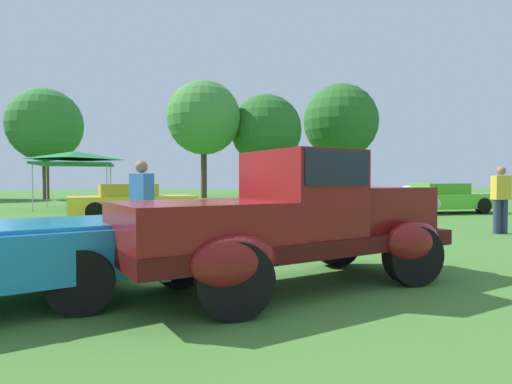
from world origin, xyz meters
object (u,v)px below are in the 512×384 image
(feature_pickup_truck, at_px, (296,218))
(spectator_by_row, at_px, (501,197))
(canopy_tent_left_field, at_px, (75,157))
(spectator_between_cars, at_px, (142,204))
(show_car_yellow, at_px, (132,202))
(show_car_lime, at_px, (442,199))

(feature_pickup_truck, xyz_separation_m, spectator_by_row, (6.88, 3.53, 0.05))
(spectator_by_row, height_order, canopy_tent_left_field, canopy_tent_left_field)
(spectator_between_cars, bearing_deg, show_car_yellow, 91.65)
(spectator_by_row, bearing_deg, feature_pickup_truck, -152.83)
(show_car_yellow, xyz_separation_m, spectator_by_row, (8.92, -6.86, 0.31))
(feature_pickup_truck, bearing_deg, spectator_by_row, 27.17)
(spectator_between_cars, xyz_separation_m, canopy_tent_left_field, (-2.81, 13.59, 1.51))
(canopy_tent_left_field, bearing_deg, show_car_lime, -24.88)
(spectator_between_cars, bearing_deg, canopy_tent_left_field, 101.68)
(feature_pickup_truck, relative_size, show_car_yellow, 1.02)
(show_car_yellow, bearing_deg, spectator_between_cars, -88.35)
(show_car_lime, xyz_separation_m, canopy_tent_left_field, (-14.80, 6.86, 1.82))
(show_car_lime, relative_size, spectator_between_cars, 2.59)
(show_car_lime, relative_size, canopy_tent_left_field, 1.31)
(spectator_between_cars, distance_m, canopy_tent_left_field, 13.96)
(show_car_lime, distance_m, canopy_tent_left_field, 16.41)
(show_car_lime, xyz_separation_m, spectator_between_cars, (-11.99, -6.73, 0.31))
(feature_pickup_truck, distance_m, spectator_by_row, 7.74)
(show_car_yellow, relative_size, canopy_tent_left_field, 1.33)
(show_car_yellow, bearing_deg, spectator_by_row, -37.55)
(spectator_between_cars, relative_size, canopy_tent_left_field, 0.51)
(spectator_by_row, bearing_deg, show_car_lime, 61.53)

